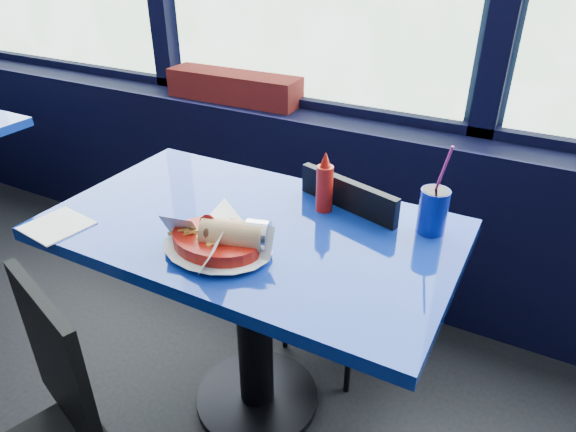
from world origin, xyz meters
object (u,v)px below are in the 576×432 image
Objects in this scene: chair_near_back at (346,259)px; ketchup_bottle at (325,185)px; near_table at (252,274)px; food_basket at (219,240)px; planter_box at (234,87)px; soda_cup at (433,210)px.

chair_near_back is 4.39× the size of ketchup_bottle.
food_basket is at bearing -87.94° from near_table.
planter_box is 3.36× the size of ketchup_bottle.
near_table is 1.42× the size of chair_near_back.
ketchup_bottle is (0.78, -0.69, -0.03)m from planter_box.
chair_near_back is 1.30× the size of planter_box.
planter_box reaches higher than food_basket.
soda_cup is at bearing -32.16° from planter_box.
near_table is at bearing 100.90° from food_basket.
ketchup_bottle is (0.15, 0.18, 0.27)m from near_table.
chair_near_back is (0.18, 0.33, -0.08)m from near_table.
soda_cup is (0.32, 0.03, -0.02)m from ketchup_bottle.
ketchup_bottle is (0.15, 0.35, 0.05)m from food_basket.
near_table is at bearing -156.11° from soda_cup.
planter_box is (-0.63, 0.87, 0.30)m from near_table.
planter_box reaches higher than chair_near_back.
chair_near_back is 0.60m from food_basket.
planter_box reaches higher than near_table.
planter_box is at bearing 138.66° from ketchup_bottle.
chair_near_back is 1.05m from planter_box.
near_table is 4.33× the size of soda_cup.
chair_near_back is 0.38m from ketchup_bottle.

